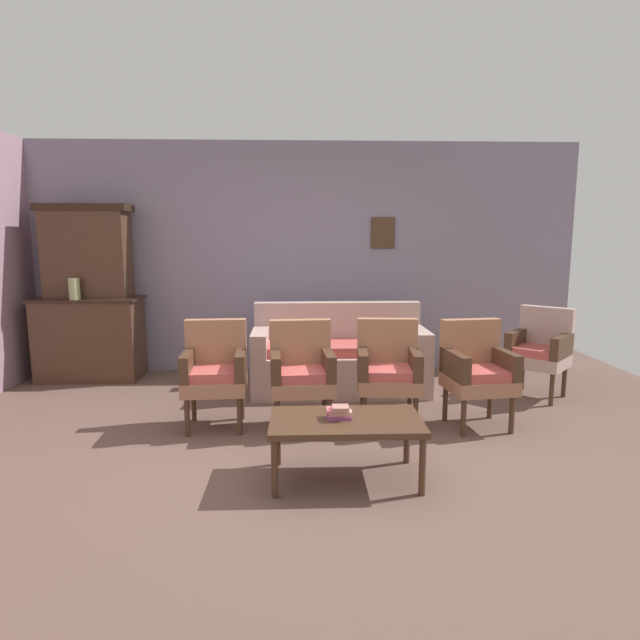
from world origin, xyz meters
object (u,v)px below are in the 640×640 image
(floral_couch, at_px, (339,359))
(coffee_table, at_px, (346,425))
(book_stack_on_table, at_px, (339,412))
(side_cabinet, at_px, (90,338))
(armchair_by_doorway, at_px, (477,368))
(armchair_near_cabinet, at_px, (302,369))
(vase_on_cabinet, at_px, (74,289))
(armchair_near_couch_end, at_px, (388,367))
(armchair_row_middle, at_px, (215,369))
(wingback_chair_by_fireplace, at_px, (540,348))

(floral_couch, distance_m, coffee_table, 2.09)
(coffee_table, xyz_separation_m, book_stack_on_table, (-0.04, 0.01, 0.09))
(side_cabinet, xyz_separation_m, armchair_by_doorway, (3.88, -1.65, 0.03))
(side_cabinet, distance_m, armchair_near_cabinet, 2.89)
(armchair_near_cabinet, bearing_deg, vase_on_cabinet, 149.42)
(armchair_by_doorway, bearing_deg, armchair_near_cabinet, 179.05)
(floral_couch, xyz_separation_m, armchair_by_doorway, (1.09, -1.11, 0.17))
(side_cabinet, bearing_deg, armchair_near_couch_end, -26.98)
(armchair_by_doorway, bearing_deg, armchair_near_couch_end, 175.30)
(side_cabinet, relative_size, vase_on_cabinet, 4.90)
(vase_on_cabinet, bearing_deg, side_cabinet, 71.09)
(vase_on_cabinet, distance_m, armchair_near_cabinet, 2.90)
(armchair_row_middle, distance_m, coffee_table, 1.47)
(vase_on_cabinet, height_order, armchair_near_couch_end, vase_on_cabinet)
(side_cabinet, xyz_separation_m, armchair_near_couch_end, (3.13, -1.59, 0.03))
(armchair_row_middle, bearing_deg, wingback_chair_by_fireplace, 13.14)
(armchair_near_couch_end, bearing_deg, armchair_near_cabinet, -177.16)
(armchair_by_doorway, height_order, coffee_table, armchair_by_doorway)
(book_stack_on_table, bearing_deg, armchair_near_cabinet, 103.73)
(side_cabinet, xyz_separation_m, vase_on_cabinet, (-0.06, -0.18, 0.58))
(vase_on_cabinet, bearing_deg, wingback_chair_by_fireplace, -7.88)
(armchair_row_middle, height_order, armchair_near_couch_end, same)
(floral_couch, height_order, armchair_near_couch_end, same)
(armchair_row_middle, xyz_separation_m, armchair_by_doorway, (2.22, -0.07, 0.00))
(floral_couch, relative_size, wingback_chair_by_fireplace, 2.01)
(side_cabinet, height_order, armchair_row_middle, side_cabinet)
(armchair_row_middle, relative_size, book_stack_on_table, 5.44)
(armchair_near_cabinet, relative_size, armchair_near_couch_end, 1.00)
(vase_on_cabinet, distance_m, armchair_by_doorway, 4.24)
(armchair_near_couch_end, xyz_separation_m, wingback_chair_by_fireplace, (1.66, 0.74, 0.00))
(wingback_chair_by_fireplace, bearing_deg, armchair_near_cabinet, -162.07)
(vase_on_cabinet, relative_size, coffee_table, 0.24)
(side_cabinet, height_order, armchair_near_couch_end, side_cabinet)
(floral_couch, height_order, coffee_table, floral_couch)
(vase_on_cabinet, bearing_deg, armchair_row_middle, -39.21)
(coffee_table, height_order, book_stack_on_table, book_stack_on_table)
(side_cabinet, height_order, armchair_by_doorway, side_cabinet)
(armchair_by_doorway, relative_size, coffee_table, 0.90)
(floral_couch, height_order, armchair_by_doorway, same)
(vase_on_cabinet, relative_size, armchair_near_couch_end, 0.26)
(floral_couch, height_order, armchair_row_middle, same)
(wingback_chair_by_fireplace, bearing_deg, book_stack_on_table, -140.52)
(vase_on_cabinet, relative_size, book_stack_on_table, 1.42)
(armchair_near_cabinet, bearing_deg, armchair_row_middle, 176.42)
(floral_couch, relative_size, armchair_near_couch_end, 2.01)
(armchair_row_middle, xyz_separation_m, armchair_near_cabinet, (0.73, -0.05, 0.00))
(wingback_chair_by_fireplace, distance_m, book_stack_on_table, 2.79)
(armchair_near_couch_end, xyz_separation_m, coffee_table, (-0.45, -1.04, -0.12))
(armchair_near_couch_end, bearing_deg, wingback_chair_by_fireplace, 24.01)
(vase_on_cabinet, xyz_separation_m, floral_couch, (2.85, -0.36, -0.72))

